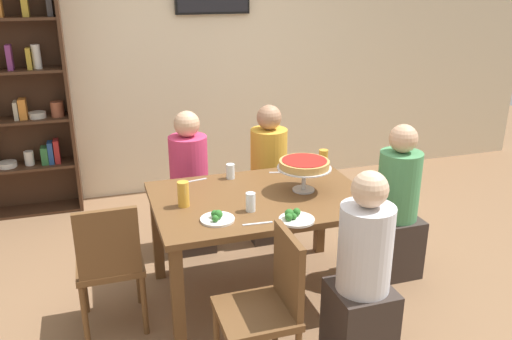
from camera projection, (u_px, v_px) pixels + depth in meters
ground_plane at (260, 293)px, 3.70m from camera, size 12.00×12.00×0.00m
rear_partition at (191, 52)px, 5.18m from camera, size 8.00×0.12×2.80m
dining_table at (261, 209)px, 3.48m from camera, size 1.41×0.99×0.74m
bookshelf at (3, 96)px, 4.62m from camera, size 1.10×0.30×2.21m
diner_far_left at (190, 192)px, 4.17m from camera, size 0.34×0.34×1.15m
diner_head_east at (396, 212)px, 3.80m from camera, size 0.34×0.34×1.15m
diner_near_right at (362, 281)px, 2.93m from camera, size 0.34×0.34×1.15m
diner_far_right at (269, 183)px, 4.35m from camera, size 0.34×0.34×1.15m
chair_head_west at (110, 261)px, 3.16m from camera, size 0.40×0.40×0.87m
chair_near_left at (268, 302)px, 2.76m from camera, size 0.40×0.40×0.87m
deep_dish_pizza_stand at (304, 166)px, 3.48m from camera, size 0.36×0.36×0.22m
salad_plate_near_diner at (217, 218)px, 3.09m from camera, size 0.21×0.21×0.07m
salad_plate_far_diner at (295, 217)px, 3.09m from camera, size 0.21×0.21×0.07m
beer_glass_amber_tall at (183, 194)px, 3.27m from camera, size 0.07×0.07×0.16m
beer_glass_amber_short at (323, 159)px, 3.94m from camera, size 0.07×0.07×0.14m
water_glass_clear_near at (367, 203)px, 3.21m from camera, size 0.06×0.06×0.10m
water_glass_clear_far at (251, 202)px, 3.21m from camera, size 0.06×0.06×0.12m
water_glass_clear_spare at (230, 171)px, 3.74m from camera, size 0.06×0.06×0.11m
cutlery_fork_near at (258, 224)px, 3.06m from camera, size 0.18×0.03×0.00m
cutlery_knife_near at (195, 181)px, 3.71m from camera, size 0.18×0.05×0.00m
cutlery_fork_far at (281, 172)px, 3.86m from camera, size 0.18×0.06×0.00m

